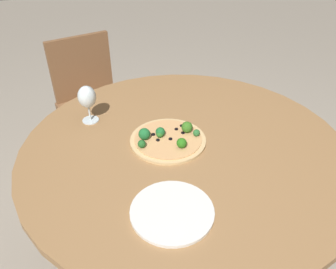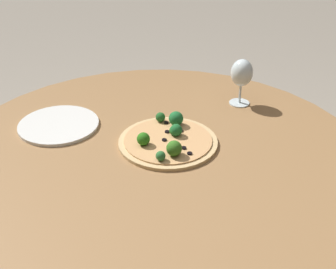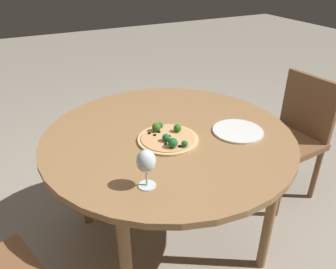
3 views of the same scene
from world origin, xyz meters
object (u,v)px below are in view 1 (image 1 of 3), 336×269
at_px(pizza, 168,138).
at_px(wine_glass, 87,98).
at_px(chair_2, 93,100).
at_px(plate_near, 172,211).

relative_size(pizza, wine_glass, 1.83).
height_order(pizza, wine_glass, wine_glass).
xyz_separation_m(chair_2, pizza, (-0.24, 0.89, 0.29)).
bearing_deg(wine_glass, pizza, 140.29).
relative_size(chair_2, pizza, 2.88).
bearing_deg(chair_2, wine_glass, -110.02).
distance_m(wine_glass, plate_near, 0.59).
bearing_deg(wine_glass, chair_2, -92.34).
bearing_deg(chair_2, plate_near, -100.35).
relative_size(pizza, plate_near, 1.16).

